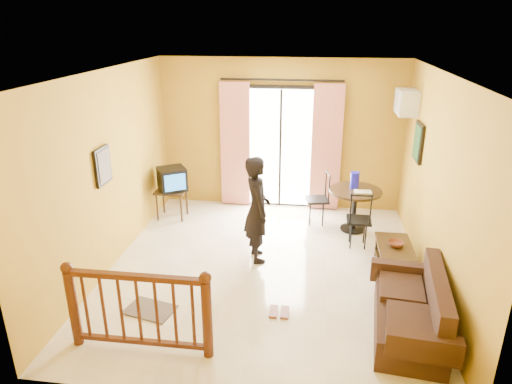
# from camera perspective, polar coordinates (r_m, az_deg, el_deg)

# --- Properties ---
(ground) EXTENTS (5.00, 5.00, 0.00)m
(ground) POSITION_cam_1_polar(r_m,az_deg,el_deg) (6.77, 1.14, -9.57)
(ground) COLOR beige
(ground) RESTS_ON ground
(room_shell) EXTENTS (5.00, 5.00, 5.00)m
(room_shell) POSITION_cam_1_polar(r_m,az_deg,el_deg) (6.09, 1.25, 4.38)
(room_shell) COLOR white
(room_shell) RESTS_ON ground
(balcony_door) EXTENTS (2.25, 0.14, 2.46)m
(balcony_door) POSITION_cam_1_polar(r_m,az_deg,el_deg) (8.56, 3.06, 5.63)
(balcony_door) COLOR black
(balcony_door) RESTS_ON ground
(tv_table) EXTENTS (0.54, 0.45, 0.54)m
(tv_table) POSITION_cam_1_polar(r_m,az_deg,el_deg) (8.40, -10.53, -0.21)
(tv_table) COLOR black
(tv_table) RESTS_ON ground
(television) EXTENTS (0.61, 0.60, 0.42)m
(television) POSITION_cam_1_polar(r_m,az_deg,el_deg) (8.29, -10.45, 1.61)
(television) COLOR black
(television) RESTS_ON tv_table
(picture_left) EXTENTS (0.05, 0.42, 0.52)m
(picture_left) POSITION_cam_1_polar(r_m,az_deg,el_deg) (6.57, -18.59, 3.11)
(picture_left) COLOR black
(picture_left) RESTS_ON room_shell
(dining_table) EXTENTS (0.88, 0.88, 0.73)m
(dining_table) POSITION_cam_1_polar(r_m,az_deg,el_deg) (7.90, 12.27, -0.79)
(dining_table) COLOR black
(dining_table) RESTS_ON ground
(water_jug) EXTENTS (0.15, 0.15, 0.28)m
(water_jug) POSITION_cam_1_polar(r_m,az_deg,el_deg) (7.88, 12.24, 1.44)
(water_jug) COLOR #1615C5
(water_jug) RESTS_ON dining_table
(serving_tray) EXTENTS (0.28, 0.18, 0.02)m
(serving_tray) POSITION_cam_1_polar(r_m,az_deg,el_deg) (7.76, 13.22, 0.03)
(serving_tray) COLOR beige
(serving_tray) RESTS_ON dining_table
(dining_chairs) EXTENTS (1.10, 1.23, 0.95)m
(dining_chairs) POSITION_cam_1_polar(r_m,az_deg,el_deg) (7.92, 9.87, -5.15)
(dining_chairs) COLOR black
(dining_chairs) RESTS_ON ground
(air_conditioner) EXTENTS (0.31, 0.60, 0.40)m
(air_conditioner) POSITION_cam_1_polar(r_m,az_deg,el_deg) (7.99, 18.28, 10.61)
(air_conditioner) COLOR white
(air_conditioner) RESTS_ON room_shell
(botanical_print) EXTENTS (0.05, 0.50, 0.60)m
(botanical_print) POSITION_cam_1_polar(r_m,az_deg,el_deg) (7.49, 19.61, 5.90)
(botanical_print) COLOR black
(botanical_print) RESTS_ON room_shell
(coffee_table) EXTENTS (0.48, 0.87, 0.39)m
(coffee_table) POSITION_cam_1_polar(r_m,az_deg,el_deg) (6.93, 16.90, -7.38)
(coffee_table) COLOR black
(coffee_table) RESTS_ON ground
(bowl) EXTENTS (0.22, 0.22, 0.07)m
(bowl) POSITION_cam_1_polar(r_m,az_deg,el_deg) (6.84, 17.07, -6.24)
(bowl) COLOR brown
(bowl) RESTS_ON coffee_table
(sofa) EXTENTS (0.89, 1.66, 0.76)m
(sofa) POSITION_cam_1_polar(r_m,az_deg,el_deg) (5.68, 19.10, -14.10)
(sofa) COLOR #311C13
(sofa) RESTS_ON ground
(standing_person) EXTENTS (0.56, 0.68, 1.61)m
(standing_person) POSITION_cam_1_polar(r_m,az_deg,el_deg) (6.70, 0.15, -2.18)
(standing_person) COLOR black
(standing_person) RESTS_ON ground
(stair_balustrade) EXTENTS (1.63, 0.13, 1.04)m
(stair_balustrade) POSITION_cam_1_polar(r_m,az_deg,el_deg) (5.17, -14.52, -13.62)
(stair_balustrade) COLOR #471E0F
(stair_balustrade) RESTS_ON ground
(doormat) EXTENTS (0.68, 0.53, 0.02)m
(doormat) POSITION_cam_1_polar(r_m,az_deg,el_deg) (6.06, -13.09, -14.13)
(doormat) COLOR #544A43
(doormat) RESTS_ON ground
(sandals) EXTENTS (0.24, 0.25, 0.03)m
(sandals) POSITION_cam_1_polar(r_m,az_deg,el_deg) (5.87, 2.90, -14.75)
(sandals) COLOR brown
(sandals) RESTS_ON ground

